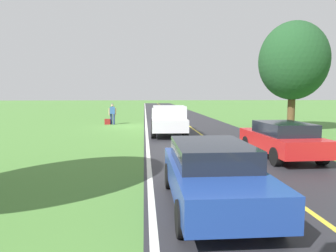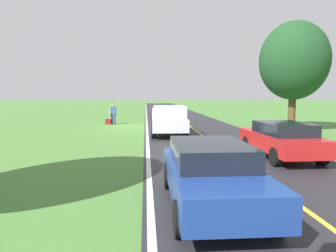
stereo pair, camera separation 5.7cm
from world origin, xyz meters
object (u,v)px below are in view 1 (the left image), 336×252
at_px(suitcase_carried, 107,122).
at_px(pickup_truck_passing, 168,119).
at_px(hitchhiker_walking, 112,113).
at_px(tree_far_side_near, 293,61).
at_px(sedan_ahead_same_lane, 212,173).
at_px(sedan_mid_oncoming, 281,139).

xyz_separation_m(suitcase_carried, pickup_truck_passing, (-4.51, 6.79, 0.73)).
xyz_separation_m(hitchhiker_walking, tree_far_side_near, (-12.68, 5.32, 3.73)).
bearing_deg(tree_far_side_near, hitchhiker_walking, -22.77).
bearing_deg(tree_far_side_near, pickup_truck_passing, 10.49).
relative_size(hitchhiker_walking, suitcase_carried, 3.76).
distance_m(hitchhiker_walking, suitcase_carried, 0.86).
relative_size(pickup_truck_passing, tree_far_side_near, 0.74).
xyz_separation_m(tree_far_side_near, sedan_ahead_same_lane, (8.53, 13.52, -3.96)).
bearing_deg(sedan_mid_oncoming, sedan_ahead_same_lane, 51.76).
xyz_separation_m(pickup_truck_passing, sedan_mid_oncoming, (-3.93, 7.00, -0.21)).
relative_size(tree_far_side_near, sedan_mid_oncoming, 1.66).
bearing_deg(tree_far_side_near, suitcase_carried, -21.68).
height_order(tree_far_side_near, sedan_mid_oncoming, tree_far_side_near).
relative_size(tree_far_side_near, sedan_ahead_same_lane, 1.67).
bearing_deg(tree_far_side_near, sedan_ahead_same_lane, 57.74).
height_order(pickup_truck_passing, sedan_ahead_same_lane, pickup_truck_passing).
bearing_deg(sedan_mid_oncoming, tree_far_side_near, -118.43).
xyz_separation_m(sedan_ahead_same_lane, sedan_mid_oncoming, (-3.88, -4.92, 0.00)).
bearing_deg(suitcase_carried, tree_far_side_near, 63.33).
relative_size(hitchhiker_walking, pickup_truck_passing, 0.32).
bearing_deg(sedan_ahead_same_lane, pickup_truck_passing, -89.77).
xyz_separation_m(tree_far_side_near, sedan_mid_oncoming, (4.65, 8.59, -3.96)).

